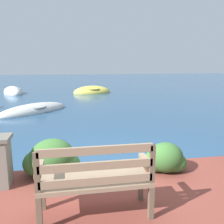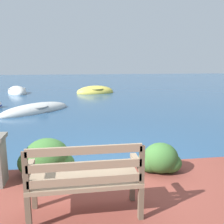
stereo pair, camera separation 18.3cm
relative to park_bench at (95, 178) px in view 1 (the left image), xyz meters
name	(u,v)px [view 1 (the left image)]	position (x,y,z in m)	size (l,w,h in m)	color
ground_plane	(106,176)	(0.36, 1.50, -0.70)	(80.00, 80.00, 0.00)	navy
park_bench	(95,178)	(0.00, 0.00, 0.00)	(1.33, 0.48, 0.93)	brown
hedge_clump_left	(52,160)	(-0.57, 1.18, -0.21)	(0.91, 0.65, 0.62)	#38662D
hedge_clump_centre	(165,159)	(1.28, 1.04, -0.27)	(0.73, 0.53, 0.50)	#38662D
rowboat_nearest	(34,111)	(-1.68, 7.89, -0.65)	(3.07, 3.01, 0.63)	silver
rowboat_mid	(92,92)	(1.34, 13.96, -0.63)	(2.74, 1.79, 0.87)	#DBC64C
rowboat_far	(13,93)	(-3.81, 14.58, -0.63)	(1.92, 2.61, 0.87)	silver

